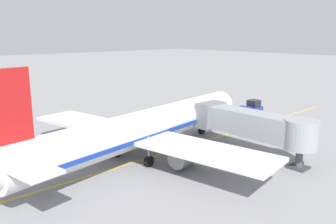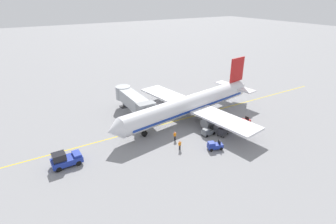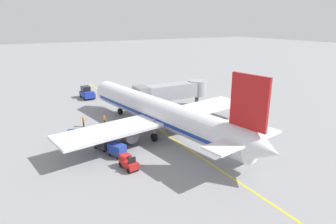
{
  "view_description": "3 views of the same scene",
  "coord_description": "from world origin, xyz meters",
  "px_view_note": "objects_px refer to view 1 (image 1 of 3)",
  "views": [
    {
      "loc": [
        27.58,
        -22.35,
        13.0
      ],
      "look_at": [
        -3.1,
        5.91,
        3.68
      ],
      "focal_mm": 37.48,
      "sensor_mm": 36.0,
      "label": 1
    },
    {
      "loc": [
        -40.44,
        29.11,
        23.75
      ],
      "look_at": [
        -1.92,
        6.07,
        3.44
      ],
      "focal_mm": 28.01,
      "sensor_mm": 36.0,
      "label": 2
    },
    {
      "loc": [
        -19.07,
        -34.78,
        15.56
      ],
      "look_at": [
        0.73,
        0.03,
        3.04
      ],
      "focal_mm": 31.23,
      "sensor_mm": 36.0,
      "label": 3
    }
  ],
  "objects_px": {
    "baggage_tug_spare": "(44,148)",
    "ground_crew_loader": "(159,126)",
    "baggage_tug_lead": "(114,135)",
    "baggage_cart_second_in_train": "(73,140)",
    "ground_crew_wing_walker": "(150,121)",
    "jet_bridge": "(253,124)",
    "baggage_tug_trailing": "(108,125)",
    "baggage_cart_front": "(91,134)",
    "pushback_tractor": "(251,108)",
    "parked_airliner": "(143,129)"
  },
  "relations": [
    {
      "from": "ground_crew_wing_walker",
      "to": "pushback_tractor",
      "type": "bearing_deg",
      "value": 73.45
    },
    {
      "from": "pushback_tractor",
      "to": "baggage_tug_trailing",
      "type": "xyz_separation_m",
      "value": [
        -7.98,
        -22.2,
        -0.39
      ]
    },
    {
      "from": "baggage_tug_lead",
      "to": "pushback_tractor",
      "type": "bearing_deg",
      "value": 81.57
    },
    {
      "from": "baggage_tug_lead",
      "to": "baggage_cart_second_in_train",
      "type": "bearing_deg",
      "value": -96.52
    },
    {
      "from": "jet_bridge",
      "to": "baggage_tug_spare",
      "type": "bearing_deg",
      "value": -132.48
    },
    {
      "from": "baggage_tug_lead",
      "to": "baggage_tug_trailing",
      "type": "bearing_deg",
      "value": 154.14
    },
    {
      "from": "parked_airliner",
      "to": "baggage_tug_trailing",
      "type": "relative_size",
      "value": 13.57
    },
    {
      "from": "jet_bridge",
      "to": "ground_crew_wing_walker",
      "type": "bearing_deg",
      "value": -176.62
    },
    {
      "from": "baggage_tug_trailing",
      "to": "baggage_cart_front",
      "type": "relative_size",
      "value": 0.93
    },
    {
      "from": "baggage_tug_spare",
      "to": "ground_crew_loader",
      "type": "bearing_deg",
      "value": 81.98
    },
    {
      "from": "baggage_cart_second_in_train",
      "to": "parked_airliner",
      "type": "bearing_deg",
      "value": 26.96
    },
    {
      "from": "ground_crew_wing_walker",
      "to": "jet_bridge",
      "type": "bearing_deg",
      "value": 3.38
    },
    {
      "from": "baggage_tug_trailing",
      "to": "ground_crew_wing_walker",
      "type": "relative_size",
      "value": 1.63
    },
    {
      "from": "ground_crew_loader",
      "to": "baggage_tug_trailing",
      "type": "bearing_deg",
      "value": -145.23
    },
    {
      "from": "baggage_tug_spare",
      "to": "ground_crew_wing_walker",
      "type": "relative_size",
      "value": 1.56
    },
    {
      "from": "baggage_cart_front",
      "to": "baggage_cart_second_in_train",
      "type": "bearing_deg",
      "value": -73.54
    },
    {
      "from": "baggage_tug_trailing",
      "to": "ground_crew_wing_walker",
      "type": "bearing_deg",
      "value": 60.3
    },
    {
      "from": "parked_airliner",
      "to": "baggage_cart_front",
      "type": "relative_size",
      "value": 12.64
    },
    {
      "from": "baggage_tug_spare",
      "to": "parked_airliner",
      "type": "bearing_deg",
      "value": 43.4
    },
    {
      "from": "pushback_tractor",
      "to": "baggage_tug_trailing",
      "type": "relative_size",
      "value": 1.63
    },
    {
      "from": "jet_bridge",
      "to": "baggage_cart_front",
      "type": "distance_m",
      "value": 19.5
    },
    {
      "from": "jet_bridge",
      "to": "pushback_tractor",
      "type": "bearing_deg",
      "value": 124.73
    },
    {
      "from": "parked_airliner",
      "to": "ground_crew_loader",
      "type": "xyz_separation_m",
      "value": [
        -5.86,
        7.36,
        -2.23
      ]
    },
    {
      "from": "pushback_tractor",
      "to": "ground_crew_loader",
      "type": "xyz_separation_m",
      "value": [
        -2.08,
        -18.1,
        -0.15
      ]
    },
    {
      "from": "baggage_cart_second_in_train",
      "to": "baggage_cart_front",
      "type": "bearing_deg",
      "value": 106.46
    },
    {
      "from": "pushback_tractor",
      "to": "baggage_cart_front",
      "type": "height_order",
      "value": "pushback_tractor"
    },
    {
      "from": "baggage_tug_spare",
      "to": "ground_crew_loader",
      "type": "height_order",
      "value": "ground_crew_loader"
    },
    {
      "from": "parked_airliner",
      "to": "baggage_cart_second_in_train",
      "type": "distance_m",
      "value": 9.23
    },
    {
      "from": "baggage_tug_lead",
      "to": "baggage_tug_spare",
      "type": "xyz_separation_m",
      "value": [
        -0.57,
        -8.67,
        0.0
      ]
    },
    {
      "from": "jet_bridge",
      "to": "baggage_cart_second_in_train",
      "type": "bearing_deg",
      "value": -139.12
    },
    {
      "from": "ground_crew_wing_walker",
      "to": "parked_airliner",
      "type": "bearing_deg",
      "value": -43.13
    },
    {
      "from": "baggage_cart_second_in_train",
      "to": "ground_crew_loader",
      "type": "relative_size",
      "value": 1.74
    },
    {
      "from": "baggage_tug_trailing",
      "to": "ground_crew_loader",
      "type": "bearing_deg",
      "value": 34.77
    },
    {
      "from": "baggage_cart_front",
      "to": "pushback_tractor",
      "type": "bearing_deg",
      "value": 79.27
    },
    {
      "from": "pushback_tractor",
      "to": "ground_crew_loader",
      "type": "height_order",
      "value": "pushback_tractor"
    },
    {
      "from": "baggage_cart_second_in_train",
      "to": "ground_crew_wing_walker",
      "type": "xyz_separation_m",
      "value": [
        -0.89,
        12.38,
        0.0
      ]
    },
    {
      "from": "baggage_tug_lead",
      "to": "baggage_tug_trailing",
      "type": "distance_m",
      "value": 4.86
    },
    {
      "from": "parked_airliner",
      "to": "ground_crew_wing_walker",
      "type": "distance_m",
      "value": 12.37
    },
    {
      "from": "baggage_tug_spare",
      "to": "ground_crew_wing_walker",
      "type": "bearing_deg",
      "value": 93.33
    },
    {
      "from": "baggage_tug_lead",
      "to": "baggage_tug_trailing",
      "type": "relative_size",
      "value": 0.94
    },
    {
      "from": "ground_crew_loader",
      "to": "parked_airliner",
      "type": "bearing_deg",
      "value": -51.48
    },
    {
      "from": "jet_bridge",
      "to": "baggage_tug_trailing",
      "type": "distance_m",
      "value": 20.3
    },
    {
      "from": "baggage_tug_lead",
      "to": "baggage_cart_front",
      "type": "xyz_separation_m",
      "value": [
        -1.44,
        -2.33,
        0.24
      ]
    },
    {
      "from": "baggage_cart_second_in_train",
      "to": "baggage_tug_lead",
      "type": "bearing_deg",
      "value": 83.48
    },
    {
      "from": "ground_crew_loader",
      "to": "baggage_tug_spare",
      "type": "bearing_deg",
      "value": -98.02
    },
    {
      "from": "jet_bridge",
      "to": "baggage_tug_trailing",
      "type": "bearing_deg",
      "value": -162.59
    },
    {
      "from": "baggage_cart_front",
      "to": "ground_crew_loader",
      "type": "xyz_separation_m",
      "value": [
        2.97,
        8.55,
        0.0
      ]
    },
    {
      "from": "parked_airliner",
      "to": "baggage_cart_second_in_train",
      "type": "xyz_separation_m",
      "value": [
        -7.98,
        -4.06,
        -2.24
      ]
    },
    {
      "from": "baggage_tug_lead",
      "to": "baggage_cart_front",
      "type": "height_order",
      "value": "baggage_tug_lead"
    },
    {
      "from": "parked_airliner",
      "to": "ground_crew_wing_walker",
      "type": "height_order",
      "value": "parked_airliner"
    }
  ]
}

